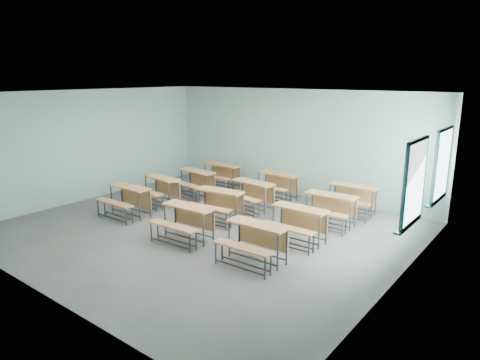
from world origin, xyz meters
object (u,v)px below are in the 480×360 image
at_px(desk_unit_r1c2, 297,220).
at_px(desk_unit_r3c0, 220,172).
at_px(desk_unit_r2c1, 250,192).
at_px(desk_unit_r0c2, 254,237).
at_px(desk_unit_r3c1, 275,182).
at_px(desk_unit_r2c0, 194,179).
at_px(desk_unit_r2c2, 329,205).
at_px(desk_unit_r0c0, 127,197).
at_px(desk_unit_r1c0, 159,186).
at_px(desk_unit_r1c1, 217,201).
at_px(desk_unit_r0c1, 185,218).
at_px(desk_unit_r3c2, 351,195).

xyz_separation_m(desk_unit_r1c2, desk_unit_r3c0, (-4.36, 2.54, 0.00)).
distance_m(desk_unit_r2c1, desk_unit_r3c0, 2.53).
distance_m(desk_unit_r1c2, desk_unit_r2c1, 2.51).
distance_m(desk_unit_r0c2, desk_unit_r3c1, 4.45).
xyz_separation_m(desk_unit_r1c2, desk_unit_r2c0, (-4.35, 1.34, 0.00)).
xyz_separation_m(desk_unit_r1c2, desk_unit_r2c2, (0.07, 1.40, 0.00)).
bearing_deg(desk_unit_r2c1, desk_unit_r1c2, -23.95).
relative_size(desk_unit_r0c0, desk_unit_r1c0, 0.93).
distance_m(desk_unit_r1c0, desk_unit_r1c1, 2.24).
xyz_separation_m(desk_unit_r1c0, desk_unit_r3c1, (2.36, 2.43, 0.00)).
relative_size(desk_unit_r1c1, desk_unit_r3c1, 1.05).
xyz_separation_m(desk_unit_r0c2, desk_unit_r2c0, (-4.23, 2.75, 0.00)).
height_order(desk_unit_r0c0, desk_unit_r2c1, same).
relative_size(desk_unit_r1c0, desk_unit_r3c0, 1.06).
relative_size(desk_unit_r1c2, desk_unit_r2c0, 0.93).
bearing_deg(desk_unit_r0c1, desk_unit_r2c1, 91.21).
height_order(desk_unit_r0c2, desk_unit_r1c2, same).
bearing_deg(desk_unit_r3c1, desk_unit_r0c0, -119.19).
bearing_deg(desk_unit_r0c1, desk_unit_r3c2, 59.36).
bearing_deg(desk_unit_r1c2, desk_unit_r3c1, 130.56).
xyz_separation_m(desk_unit_r1c0, desk_unit_r3c0, (0.20, 2.44, 0.00)).
bearing_deg(desk_unit_r3c0, desk_unit_r1c1, -52.38).
distance_m(desk_unit_r2c1, desk_unit_r3c1, 1.27).
relative_size(desk_unit_r1c1, desk_unit_r3c2, 1.04).
bearing_deg(desk_unit_r0c2, desk_unit_r0c0, 174.97).
bearing_deg(desk_unit_r0c0, desk_unit_r2c1, 46.52).
height_order(desk_unit_r1c1, desk_unit_r2c0, same).
relative_size(desk_unit_r2c1, desk_unit_r3c1, 1.04).
height_order(desk_unit_r1c0, desk_unit_r1c1, same).
bearing_deg(desk_unit_r0c1, desk_unit_r3c1, 90.49).
relative_size(desk_unit_r3c0, desk_unit_r3c2, 0.98).
xyz_separation_m(desk_unit_r2c0, desk_unit_r3c2, (4.49, 1.24, 0.00)).
xyz_separation_m(desk_unit_r0c2, desk_unit_r2c2, (0.20, 2.81, 0.00)).
xyz_separation_m(desk_unit_r0c2, desk_unit_r2c1, (-2.05, 2.66, 0.00)).
xyz_separation_m(desk_unit_r2c1, desk_unit_r3c2, (2.31, 1.33, 0.00)).
distance_m(desk_unit_r0c1, desk_unit_r0c2, 1.89).
xyz_separation_m(desk_unit_r0c1, desk_unit_r3c1, (-0.19, 3.93, 0.00)).
relative_size(desk_unit_r0c2, desk_unit_r3c0, 1.00).
bearing_deg(desk_unit_r0c0, desk_unit_r3c0, 88.87).
bearing_deg(desk_unit_r3c2, desk_unit_r2c2, -96.16).
xyz_separation_m(desk_unit_r1c0, desk_unit_r3c2, (4.70, 2.48, 0.00)).
bearing_deg(desk_unit_r1c1, desk_unit_r3c2, 38.98).
relative_size(desk_unit_r0c1, desk_unit_r3c1, 1.00).
bearing_deg(desk_unit_r3c2, desk_unit_r3c0, 177.28).
relative_size(desk_unit_r0c1, desk_unit_r1c0, 0.95).
height_order(desk_unit_r0c0, desk_unit_r1c0, same).
height_order(desk_unit_r0c2, desk_unit_r3c1, same).
height_order(desk_unit_r3c1, desk_unit_r3c2, same).
height_order(desk_unit_r1c2, desk_unit_r3c0, same).
bearing_deg(desk_unit_r2c1, desk_unit_r0c0, -127.35).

